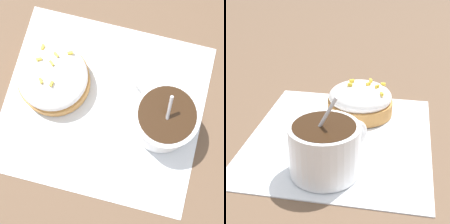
# 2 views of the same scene
# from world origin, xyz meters

# --- Properties ---
(ground_plane) EXTENTS (3.00, 3.00, 0.00)m
(ground_plane) POSITION_xyz_m (0.00, 0.00, 0.00)
(ground_plane) COLOR brown
(paper_napkin) EXTENTS (0.28, 0.25, 0.00)m
(paper_napkin) POSITION_xyz_m (0.00, 0.00, 0.00)
(paper_napkin) COLOR white
(paper_napkin) RESTS_ON ground_plane
(coffee_cup) EXTENTS (0.09, 0.08, 0.09)m
(coffee_cup) POSITION_xyz_m (-0.08, -0.00, 0.04)
(coffee_cup) COLOR white
(coffee_cup) RESTS_ON paper_napkin
(frosted_pastry) EXTENTS (0.10, 0.10, 0.05)m
(frosted_pastry) POSITION_xyz_m (0.07, -0.01, 0.02)
(frosted_pastry) COLOR #C18442
(frosted_pastry) RESTS_ON paper_napkin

